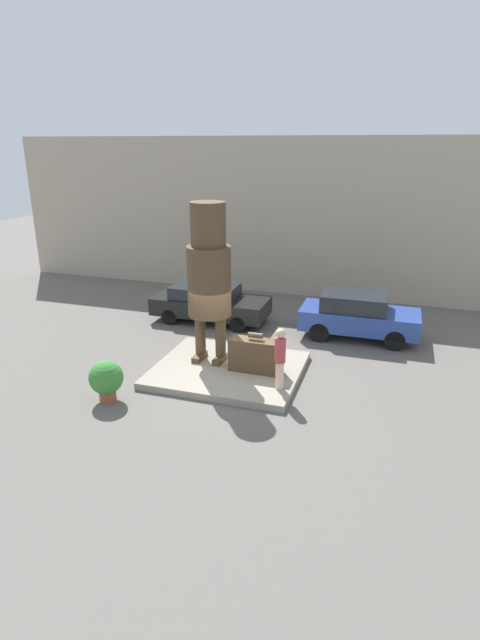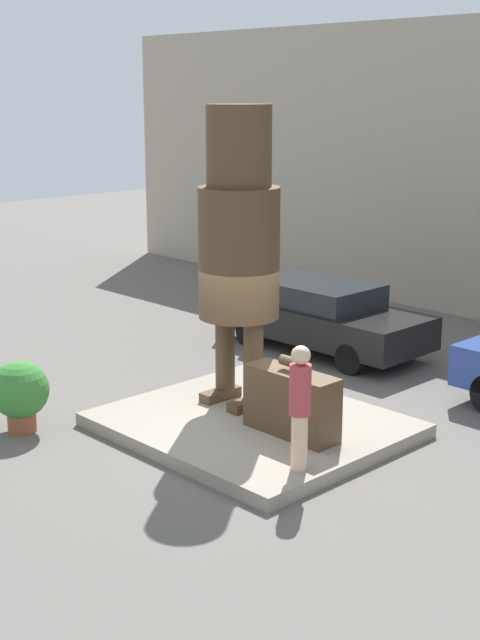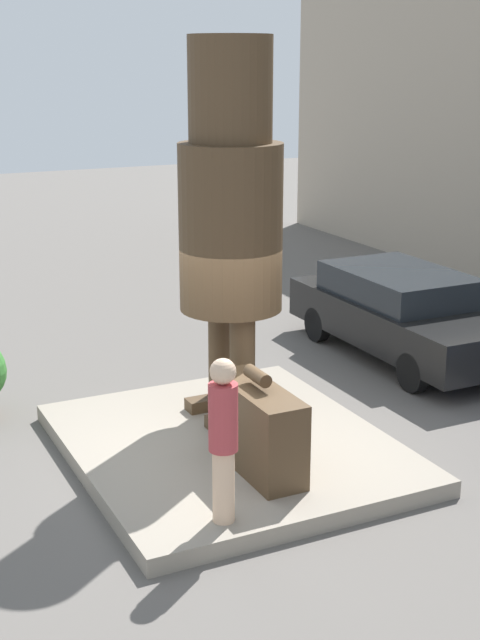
{
  "view_description": "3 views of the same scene",
  "coord_description": "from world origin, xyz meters",
  "views": [
    {
      "loc": [
        4.6,
        -13.12,
        6.67
      ],
      "look_at": [
        0.29,
        0.28,
        1.67
      ],
      "focal_mm": 28.0,
      "sensor_mm": 36.0,
      "label": 1
    },
    {
      "loc": [
        9.48,
        -9.44,
        5.29
      ],
      "look_at": [
        0.01,
        -0.29,
        1.9
      ],
      "focal_mm": 50.0,
      "sensor_mm": 36.0,
      "label": 2
    },
    {
      "loc": [
        9.34,
        -4.38,
        4.83
      ],
      "look_at": [
        0.22,
        0.06,
        1.83
      ],
      "focal_mm": 50.0,
      "sensor_mm": 36.0,
      "label": 3
    }
  ],
  "objects": [
    {
      "name": "giant_suitcase",
      "position": [
        0.87,
        -0.04,
        0.72
      ],
      "size": [
        1.56,
        0.52,
        1.22
      ],
      "color": "#4C3823",
      "rests_on": "pedestal"
    },
    {
      "name": "pedestal",
      "position": [
        0.0,
        0.0,
        0.11
      ],
      "size": [
        4.38,
        3.79,
        0.21
      ],
      "color": "gray",
      "rests_on": "ground_plane"
    },
    {
      "name": "tourist",
      "position": [
        1.82,
        -0.91,
        1.19
      ],
      "size": [
        0.3,
        0.3,
        1.77
      ],
      "color": "beige",
      "rests_on": "pedestal"
    },
    {
      "name": "ground_plane",
      "position": [
        0.0,
        0.0,
        0.0
      ],
      "size": [
        60.0,
        60.0,
        0.0
      ],
      "primitive_type": "plane",
      "color": "#605B56"
    },
    {
      "name": "statue_figure",
      "position": [
        -0.72,
        0.38,
        3.07
      ],
      "size": [
        1.32,
        1.32,
        4.88
      ],
      "color": "#4C3823",
      "rests_on": "pedestal"
    },
    {
      "name": "planter_pot",
      "position": [
        -2.57,
        -2.66,
        0.66
      ],
      "size": [
        0.93,
        0.93,
        1.17
      ],
      "color": "brown",
      "rests_on": "ground_plane"
    },
    {
      "name": "parked_car_black",
      "position": [
        -2.26,
        4.29,
        0.77
      ],
      "size": [
        4.49,
        1.88,
        1.45
      ],
      "color": "black",
      "rests_on": "ground_plane"
    }
  ]
}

